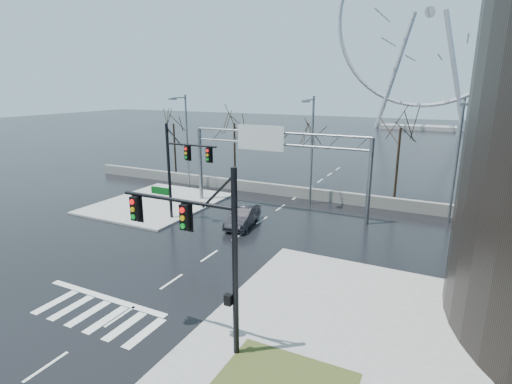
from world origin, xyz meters
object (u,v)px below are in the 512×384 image
Objects in this scene: signal_mast_near at (205,241)px; signal_mast_far at (180,164)px; ferris_wheel at (429,20)px; car at (243,216)px; sign_gantry at (273,153)px.

signal_mast_near and signal_mast_far have the same top height.
car is at bearing -93.95° from ferris_wheel.
signal_mast_far reaches higher than sign_gantry.
signal_mast_far is 6.57m from car.
sign_gantry is at bearing 75.21° from car.
sign_gantry is 3.46× the size of car.
signal_mast_far is (-11.01, 13.00, -0.04)m from signal_mast_near.
signal_mast_near is at bearing -76.23° from car.
sign_gantry is (5.49, 6.00, 0.35)m from signal_mast_far.
ferris_wheel is at bearing 90.08° from signal_mast_near.
signal_mast_far is 89.30m from ferris_wheel.
signal_mast_near is at bearing -73.81° from sign_gantry.
car is at bearing -95.79° from sign_gantry.
signal_mast_near reaches higher than car.
ferris_wheel reaches higher than signal_mast_near.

